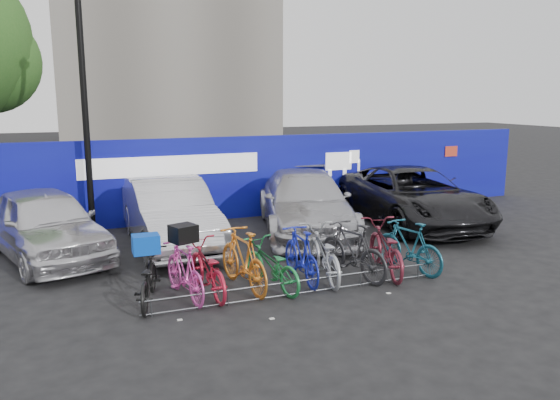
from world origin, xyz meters
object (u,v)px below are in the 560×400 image
bike_rack (298,287)px  bike_1 (185,270)px  lamppost (85,107)px  bike_0 (148,279)px  bike_6 (323,254)px  car_0 (45,224)px  bike_7 (353,250)px  car_3 (412,196)px  car_2 (305,203)px  car_1 (170,213)px  bike_2 (207,269)px  bike_5 (301,255)px  bike_4 (271,265)px  bike_9 (409,246)px  bike_3 (243,259)px  bike_8 (385,248)px

bike_rack → bike_1: bearing=162.0°
lamppost → bike_0: 6.11m
lamppost → bike_6: 7.23m
car_0 → bike_7: bearing=-50.6°
bike_7 → lamppost: bearing=-63.5°
bike_rack → bike_0: bearing=166.6°
car_3 → bike_6: car_3 is taller
car_0 → car_2: car_2 is taller
lamppost → car_3: 9.03m
car_1 → car_3: 6.77m
bike_2 → bike_5: bike_5 is taller
bike_6 → bike_5: bearing=6.1°
bike_2 → bike_4: bearing=167.0°
car_2 → bike_1: 5.38m
car_3 → bike_0: car_3 is taller
bike_7 → car_3: bearing=-150.9°
bike_rack → car_1: car_1 is taller
car_1 → bike_5: car_1 is taller
bike_0 → bike_6: size_ratio=0.88×
lamppost → car_1: 3.47m
bike_rack → bike_9: (2.68, 0.46, 0.37)m
car_2 → bike_3: 4.57m
car_2 → bike_4: (-2.37, -3.75, -0.33)m
car_2 → bike_9: 3.85m
bike_0 → bike_1: bike_1 is taller
bike_3 → bike_5: 1.17m
bike_1 → bike_rack: bearing=152.7°
bike_2 → bike_3: 0.70m
lamppost → bike_rack: bearing=-61.9°
car_3 → bike_rack: bearing=-135.9°
bike_8 → bike_1: bearing=12.6°
lamppost → bike_4: lamppost is taller
bike_2 → bike_0: bearing=-0.9°
car_3 → bike_0: 8.56m
car_0 → bike_4: car_0 is taller
car_2 → bike_6: size_ratio=2.76×
car_1 → bike_1: (-0.41, -3.63, -0.28)m
bike_rack → bike_4: 0.67m
car_3 → bike_5: bearing=-139.0°
lamppost → bike_1: lamppost is taller
bike_1 → bike_2: size_ratio=0.94×
car_0 → bike_0: size_ratio=2.65×
bike_4 → bike_7: size_ratio=0.93×
car_0 → bike_8: bearing=-47.4°
car_0 → bike_6: bearing=-52.3°
bike_6 → car_0: bearing=-25.9°
bike_3 → bike_8: size_ratio=0.95×
bike_2 → bike_4: 1.19m
bike_7 → bike_8: 0.74m
bike_rack → bike_8: bike_8 is taller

